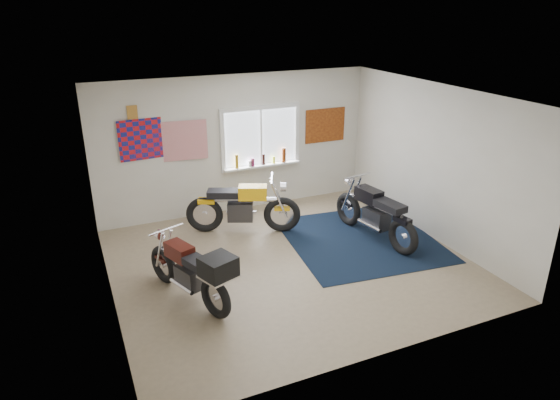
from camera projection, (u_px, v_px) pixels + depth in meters
name	position (u px, v px, depth m)	size (l,w,h in m)	color
ground	(290.00, 263.00, 8.10)	(5.50, 5.50, 0.00)	#9E896B
room_shell	(291.00, 167.00, 7.49)	(5.50, 5.50, 5.50)	white
navy_rug	(361.00, 239.00, 8.88)	(2.50, 2.60, 0.01)	black
window_assembly	(261.00, 141.00, 9.87)	(1.66, 0.17, 1.26)	white
oil_bottles	(264.00, 159.00, 9.96)	(1.09, 0.09, 0.30)	#936B15
flag_display	(132.00, 112.00, 8.69)	(1.60, 0.10, 1.17)	red
triumph_poster	(325.00, 125.00, 10.36)	(0.90, 0.03, 0.70)	#A54C14
yellow_triumph	(243.00, 208.00, 9.04)	(1.97, 0.98, 1.05)	black
black_chrome_bike	(375.00, 215.00, 8.77)	(0.63, 2.04, 1.05)	black
maroon_tourer	(193.00, 272.00, 6.86)	(0.95, 1.81, 0.94)	black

